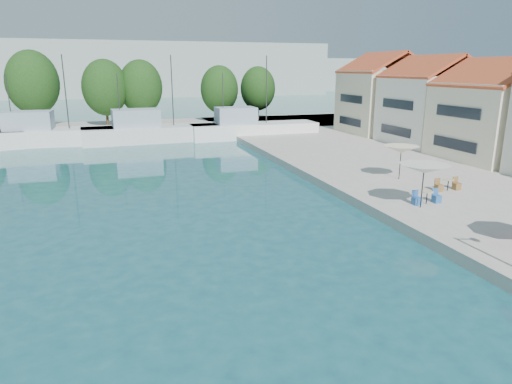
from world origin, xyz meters
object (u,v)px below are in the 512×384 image
object	(u,v)px
trawler_04	(251,129)
umbrella_cream	(401,149)
umbrella_white	(424,169)
trawler_03	(156,132)
trawler_02	(50,135)

from	to	relation	value
trawler_04	umbrella_cream	bearing A→B (deg)	-83.56
trawler_04	umbrella_white	world-z (taller)	trawler_04
trawler_03	umbrella_white	xyz separation A→B (m)	(11.62, -33.60, 1.80)
trawler_04	umbrella_white	size ratio (longest dim) A/B	5.46
trawler_04	umbrella_cream	world-z (taller)	trawler_04
umbrella_white	umbrella_cream	size ratio (longest dim) A/B	1.12
trawler_03	umbrella_white	distance (m)	35.60
trawler_03	umbrella_cream	bearing A→B (deg)	-65.25
umbrella_white	umbrella_cream	bearing A→B (deg)	65.29
trawler_02	umbrella_white	bearing A→B (deg)	-53.57
trawler_02	umbrella_white	world-z (taller)	trawler_02
trawler_04	umbrella_cream	distance (m)	26.64
trawler_02	umbrella_cream	distance (m)	38.30
trawler_04	umbrella_cream	size ratio (longest dim) A/B	6.09
trawler_03	umbrella_white	size ratio (longest dim) A/B	6.15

